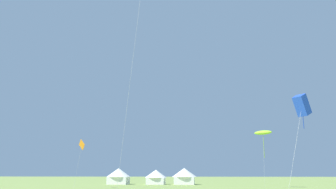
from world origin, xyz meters
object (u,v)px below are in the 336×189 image
Objects in this scene: festival_tent_center at (119,175)px; kite_lime_parafoil at (263,133)px; kite_orange_diamond at (82,145)px; festival_tent_right at (156,176)px; kite_blue_box at (302,105)px; festival_tent_left at (184,175)px.

kite_lime_parafoil is at bearing -28.46° from festival_tent_center.
festival_tent_right is (8.29, 18.44, -4.49)m from kite_orange_diamond.
festival_tent_center is 1.11× the size of festival_tent_right.
kite_lime_parafoil is (1.30, 25.64, 0.73)m from kite_blue_box.
kite_lime_parafoil reaches higher than festival_tent_right.
festival_tent_center is 12.62m from festival_tent_left.
kite_lime_parafoil is 1.84× the size of festival_tent_center.
festival_tent_center is 0.99× the size of festival_tent_left.
festival_tent_right is at bearing 0.00° from festival_tent_center.
festival_tent_left is at bearing 0.00° from festival_tent_center.
festival_tent_center is 7.21m from festival_tent_right.
festival_tent_center is at bearing 86.66° from kite_orange_diamond.
festival_tent_left is (5.41, 0.00, 0.17)m from festival_tent_right.
kite_orange_diamond is 26.81m from kite_lime_parafoil.
festival_tent_center is at bearing -180.00° from festival_tent_right.
festival_tent_left reaches higher than festival_tent_right.
kite_orange_diamond is 0.81× the size of kite_lime_parafoil.
festival_tent_right is at bearing 65.80° from kite_orange_diamond.
festival_tent_right is (7.21, 0.00, -0.16)m from festival_tent_center.
kite_blue_box is 1.97× the size of festival_tent_right.
festival_tent_right is at bearing 113.04° from kite_blue_box.
kite_lime_parafoil is (26.31, 4.77, 2.04)m from kite_orange_diamond.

